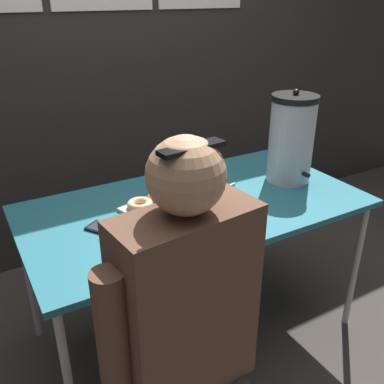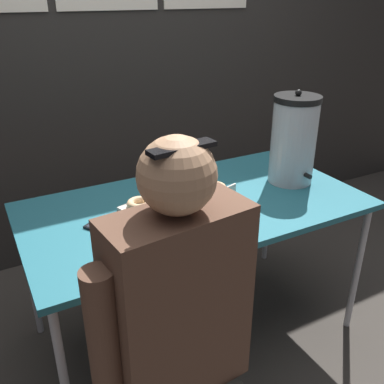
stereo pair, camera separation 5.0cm
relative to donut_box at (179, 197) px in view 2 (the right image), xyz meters
The scene contains 7 objects.
ground_plane 0.76m from the donut_box, 38.29° to the right, with size 12.00×12.00×0.00m, color #3D3833.
back_wall 1.16m from the donut_box, 86.72° to the left, with size 6.00×0.11×2.59m.
folding_table 0.10m from the donut_box, 38.29° to the right, with size 1.53×0.81×0.73m.
donut_box is the anchor object (origin of this frame).
coffee_urn 0.63m from the donut_box, ahead, with size 0.22×0.25×0.46m.
cell_phone 0.38m from the donut_box, 168.74° to the right, with size 0.15×0.17×0.01m.
person_seated 0.79m from the donut_box, 116.64° to the right, with size 0.55×0.26×1.29m.
Camera 2 is at (-0.83, -1.51, 1.60)m, focal length 40.00 mm.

